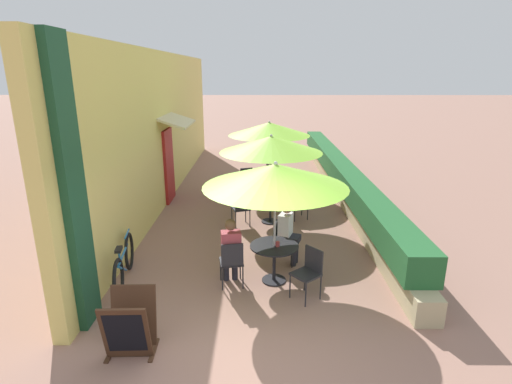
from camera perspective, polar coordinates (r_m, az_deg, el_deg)
ground_plane at (r=5.97m, az=-1.80°, el=-21.14°), size 120.00×120.00×0.00m
cafe_facade_wall at (r=12.26m, az=-12.76°, el=9.07°), size 0.98×14.56×4.20m
planter_hedge at (r=12.55m, az=12.06°, el=2.05°), size 0.60×13.56×1.01m
patio_table_near at (r=7.24m, az=2.62°, el=-8.82°), size 0.87×0.87×0.70m
patio_umbrella_near at (r=6.74m, az=2.79°, el=2.38°), size 2.49×2.49×2.23m
cafe_chair_near_left at (r=7.94m, az=3.79°, el=-6.57°), size 0.51×0.51×0.87m
seated_patron_near_left at (r=7.85m, az=4.60°, el=-5.54°), size 0.48×0.44×1.25m
cafe_chair_near_right at (r=7.07m, az=-3.49°, el=-9.69°), size 0.46×0.46×0.87m
seated_patron_near_right at (r=7.09m, az=-3.62°, el=-8.06°), size 0.39×0.45×1.25m
cafe_chair_near_back at (r=6.81m, az=7.59°, el=-10.90°), size 0.56×0.56×0.87m
coffee_cup_near at (r=7.12m, az=3.12°, el=-7.43°), size 0.07×0.07×0.09m
patio_table_mid at (r=10.00m, az=2.07°, el=-1.40°), size 0.87×0.87×0.70m
patio_umbrella_mid at (r=9.64m, az=2.16°, el=6.82°), size 2.49×2.49×2.23m
cafe_chair_mid_left at (r=10.35m, az=5.95°, el=-0.95°), size 0.51×0.51×0.87m
cafe_chair_mid_right at (r=9.70m, az=-2.08°, el=-2.10°), size 0.51×0.51×0.87m
coffee_cup_mid at (r=9.80m, az=2.05°, el=-0.49°), size 0.07×0.07×0.09m
patio_table_far at (r=12.53m, az=1.83°, el=2.40°), size 0.87×0.87×0.70m
patio_umbrella_far at (r=12.25m, az=1.90°, el=9.00°), size 2.49×2.49×2.23m
cafe_chair_far_left at (r=13.29m, az=2.17°, el=3.15°), size 0.48×0.48×0.87m
cafe_chair_far_right at (r=12.24m, az=-1.50°, el=1.96°), size 0.50×0.50×0.87m
cafe_chair_far_back at (r=12.11m, az=4.83°, el=1.74°), size 0.57×0.57×0.87m
coffee_cup_far at (r=12.43m, az=1.32°, el=3.28°), size 0.07×0.07×0.09m
bicycle_leaning at (r=7.62m, az=-18.33°, el=-9.69°), size 0.33×1.82×0.82m
menu_board at (r=5.88m, az=-17.56°, el=-17.62°), size 0.65×0.65×0.86m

